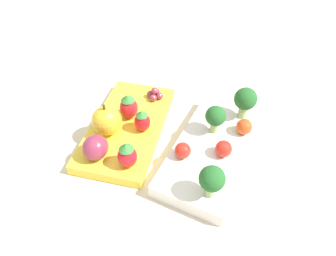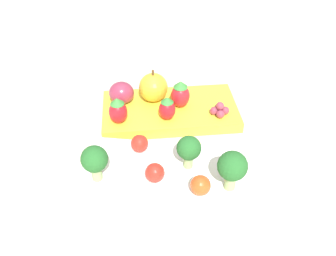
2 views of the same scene
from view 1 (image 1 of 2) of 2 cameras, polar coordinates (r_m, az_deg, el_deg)
ground_plane at (r=0.52m, az=0.41°, el=-2.31°), size 4.00×4.00×0.00m
bento_box_savoury at (r=0.49m, az=8.36°, el=-4.25°), size 0.24×0.14×0.02m
bento_box_fruit at (r=0.53m, az=-7.68°, el=0.23°), size 0.23×0.13×0.02m
broccoli_floret_0 at (r=0.40m, az=8.37°, el=-9.70°), size 0.04×0.04×0.05m
broccoli_floret_1 at (r=0.51m, az=14.52°, el=5.21°), size 0.04×0.04×0.06m
broccoli_floret_2 at (r=0.48m, az=9.03°, el=2.11°), size 0.03×0.03×0.05m
cherry_tomato_0 at (r=0.46m, az=10.53°, el=-3.91°), size 0.03×0.03×0.03m
cherry_tomato_1 at (r=0.45m, az=2.81°, el=-4.29°), size 0.03×0.03×0.03m
cherry_tomato_2 at (r=0.50m, az=14.30°, el=0.25°), size 0.03×0.03×0.03m
apple at (r=0.50m, az=-11.59°, el=1.40°), size 0.05×0.05×0.06m
strawberry_0 at (r=0.52m, az=-7.51°, el=4.07°), size 0.03×0.03×0.05m
strawberry_1 at (r=0.50m, az=-4.92°, el=1.38°), size 0.03×0.03×0.04m
strawberry_2 at (r=0.44m, az=-7.79°, el=-5.15°), size 0.03×0.03×0.05m
plum at (r=0.47m, az=-13.66°, el=-3.59°), size 0.04×0.04×0.04m
grape_cluster at (r=0.57m, az=-2.52°, el=6.45°), size 0.03×0.03×0.02m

